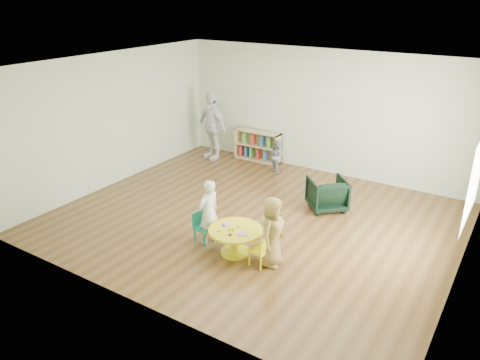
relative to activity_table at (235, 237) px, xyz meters
The scene contains 11 objects.
room 2.02m from the activity_table, 106.75° to the left, with size 7.10×7.00×2.80m.
activity_table is the anchor object (origin of this frame).
kid_chair_left 0.68m from the activity_table, behind, with size 0.34×0.34×0.54m.
kid_chair_right 0.55m from the activity_table, 10.05° to the right, with size 0.32×0.32×0.52m.
bookshelf 4.51m from the activity_table, 116.10° to the left, with size 1.20×0.30×0.75m.
alphabet_poster 4.74m from the activity_table, 115.27° to the left, with size 0.74×0.01×0.54m.
armchair 2.41m from the activity_table, 75.94° to the left, with size 0.67×0.69×0.63m, color black.
child_left 0.62m from the activity_table, behind, with size 0.41×0.27×1.12m, color silver.
child_right 0.69m from the activity_table, ahead, with size 0.55×0.36×1.12m, color yellow.
toddler 3.77m from the activity_table, 108.27° to the left, with size 0.38×0.29×0.77m, color #1A2441.
adult_caretaker 4.69m from the activity_table, 130.22° to the left, with size 0.98×0.41×1.67m, color white.
Camera 1 is at (3.98, -6.69, 3.97)m, focal length 35.00 mm.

